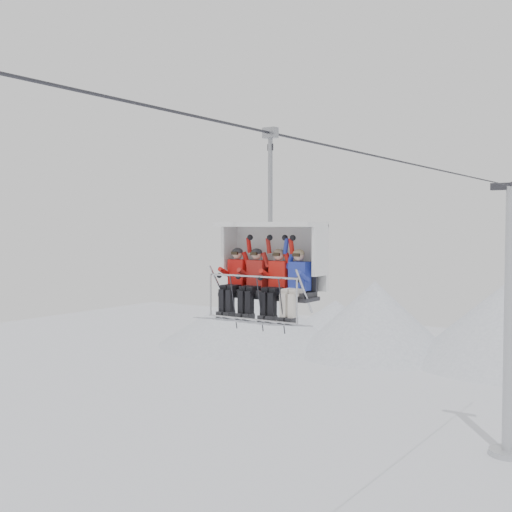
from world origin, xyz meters
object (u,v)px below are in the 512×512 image
Objects in this scene: chairlift_carrier at (273,258)px; skier_center_right at (277,281)px; skier_far_left at (235,279)px; skier_far_right at (297,282)px; lift_tower_right at (509,340)px; skier_center_left at (254,280)px.

chairlift_carrier reaches higher than skier_center_right.
skier_far_right is at bearing 0.00° from skier_far_left.
lift_tower_right reaches higher than skier_center_right.
skier_center_left is at bearing 180.00° from skier_center_right.
lift_tower_right reaches higher than chairlift_carrier.
skier_far_right is at bearing -87.99° from lift_tower_right.
skier_center_left is at bearing 0.00° from skier_far_left.
skier_far_right is (0.48, 0.00, 0.00)m from skier_center_right.
chairlift_carrier reaches higher than skier_center_left.
skier_center_right is (0.56, 0.00, 0.00)m from skier_center_left.
lift_tower_right is 21.90m from chairlift_carrier.
lift_tower_right reaches higher than skier_center_left.
lift_tower_right is at bearing 90.00° from chairlift_carrier.
skier_center_left is at bearing -90.74° from lift_tower_right.
lift_tower_right reaches higher than skier_far_left.
lift_tower_right is 22.11m from skier_far_right.
skier_center_right is at bearing 0.00° from skier_center_left.
lift_tower_right is at bearing 92.01° from skier_far_right.
chairlift_carrier is (0.00, -21.35, 4.89)m from lift_tower_right.
chairlift_carrier is at bearing 158.17° from skier_far_right.
skier_center_right is (0.28, -21.65, 4.42)m from lift_tower_right.
skier_far_right is at bearing -21.83° from chairlift_carrier.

